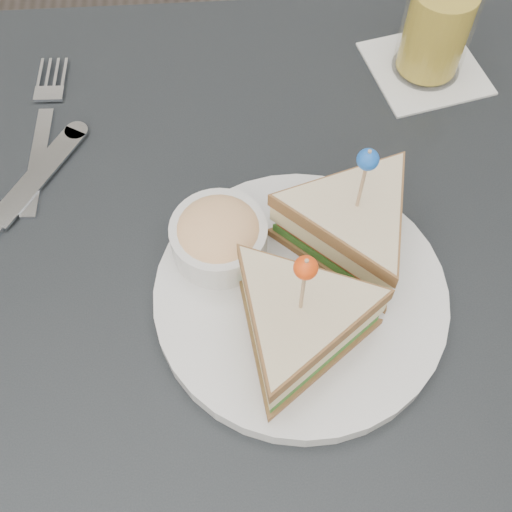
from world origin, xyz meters
name	(u,v)px	position (x,y,z in m)	size (l,w,h in m)	color
ground_plane	(251,473)	(0.00, 0.00, 0.00)	(3.50, 3.50, 0.00)	#3F3833
table	(247,329)	(0.00, 0.00, 0.67)	(0.80, 0.80, 0.75)	black
plate_meal	(309,275)	(0.05, -0.01, 0.79)	(0.29, 0.29, 0.15)	silver
cutlery_fork	(44,124)	(-0.20, 0.21, 0.75)	(0.03, 0.21, 0.01)	silver
cutlery_knife	(3,217)	(-0.23, 0.10, 0.75)	(0.14, 0.22, 0.01)	silver
drink_set	(439,20)	(0.22, 0.27, 0.82)	(0.14, 0.14, 0.15)	silver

